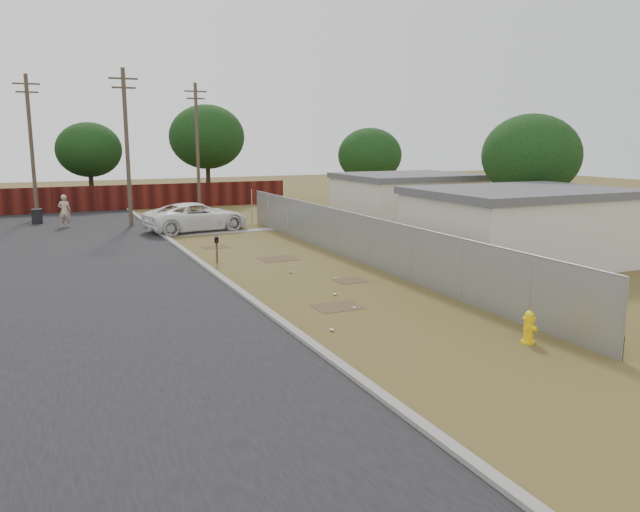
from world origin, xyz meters
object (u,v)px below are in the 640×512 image
trash_bin (37,216)px  mailbox (217,242)px  pedestrian (65,211)px  pickup_truck (197,217)px  fire_hydrant (529,327)px

trash_bin → mailbox: bearing=-67.6°
mailbox → trash_bin: (-6.69, 16.26, -0.43)m
pedestrian → trash_bin: pedestrian is taller
pickup_truck → trash_bin: (-8.10, 6.93, -0.33)m
pedestrian → trash_bin: bearing=-45.0°
fire_hydrant → trash_bin: 31.59m
mailbox → trash_bin: 17.58m
fire_hydrant → mailbox: bearing=108.4°
fire_hydrant → pedestrian: (-9.63, 27.36, 0.54)m
fire_hydrant → pickup_truck: size_ratio=0.15×
trash_bin → fire_hydrant: bearing=-69.4°
trash_bin → pickup_truck: bearing=-40.6°
fire_hydrant → pedestrian: size_ratio=0.46×
pedestrian → mailbox: bearing=121.6°
pickup_truck → trash_bin: size_ratio=6.36×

